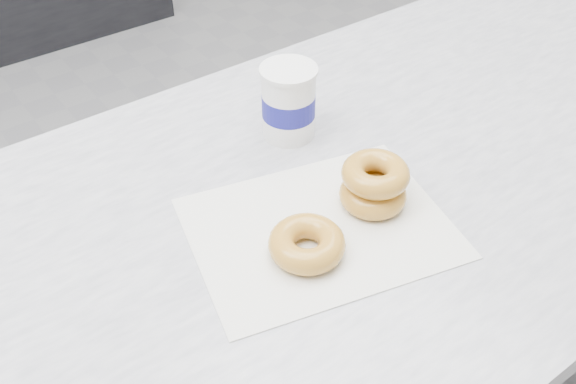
% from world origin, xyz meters
% --- Properties ---
extents(ground, '(5.00, 5.00, 0.00)m').
position_xyz_m(ground, '(0.00, 0.00, 0.00)').
color(ground, gray).
rests_on(ground, ground).
extents(wax_paper, '(0.39, 0.33, 0.00)m').
position_xyz_m(wax_paper, '(0.23, -0.65, 0.90)').
color(wax_paper, silver).
rests_on(wax_paper, counter).
extents(donut_single, '(0.13, 0.13, 0.03)m').
position_xyz_m(donut_single, '(0.19, -0.68, 0.92)').
color(donut_single, gold).
rests_on(donut_single, wax_paper).
extents(donut_stack, '(0.13, 0.13, 0.07)m').
position_xyz_m(donut_stack, '(0.32, -0.65, 0.93)').
color(donut_stack, gold).
rests_on(donut_stack, wax_paper).
extents(coffee_cup, '(0.10, 0.10, 0.12)m').
position_xyz_m(coffee_cup, '(0.33, -0.45, 0.96)').
color(coffee_cup, white).
rests_on(coffee_cup, counter).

